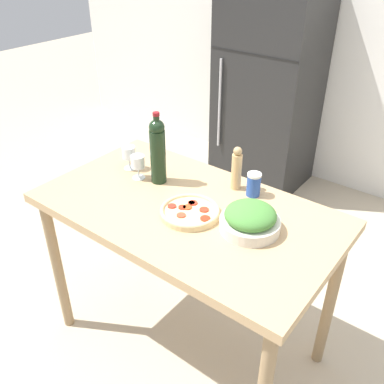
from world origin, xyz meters
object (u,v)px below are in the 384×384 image
refrigerator (268,91)px  pepper_mill (237,169)px  homemade_pizza (190,212)px  wine_glass_far (129,154)px  wine_glass_near (138,163)px  salad_bowl (250,219)px  wine_bottle (158,150)px  salt_canister (254,184)px

refrigerator → pepper_mill: (0.71, -1.62, 0.19)m
pepper_mill → homemade_pizza: pepper_mill is taller
refrigerator → homemade_pizza: size_ratio=6.23×
wine_glass_far → wine_glass_near: bearing=-22.7°
salad_bowl → wine_glass_near: bearing=177.3°
wine_glass_near → homemade_pizza: (0.41, -0.10, -0.07)m
pepper_mill → salad_bowl: bearing=-47.4°
wine_bottle → wine_glass_far: wine_bottle is taller
pepper_mill → salad_bowl: pepper_mill is taller
wine_glass_near → pepper_mill: size_ratio=0.57×
wine_glass_far → salad_bowl: wine_glass_far is taller
refrigerator → homemade_pizza: refrigerator is taller
wine_bottle → pepper_mill: size_ratio=1.65×
wine_glass_near → pepper_mill: 0.50m
wine_glass_near → wine_glass_far: size_ratio=1.00×
wine_glass_near → salt_canister: size_ratio=1.09×
pepper_mill → salad_bowl: (0.23, -0.25, -0.05)m
refrigerator → homemade_pizza: (0.67, -1.94, 0.10)m
salad_bowl → salt_canister: (-0.13, 0.25, 0.01)m
pepper_mill → salad_bowl: size_ratio=0.86×
wine_glass_far → pepper_mill: pepper_mill is taller
wine_bottle → homemade_pizza: bearing=-24.5°
wine_glass_near → salad_bowl: bearing=-2.7°
wine_glass_near → pepper_mill: bearing=26.2°
wine_glass_far → pepper_mill: (0.55, 0.17, 0.02)m
wine_glass_near → salad_bowl: (0.68, -0.03, -0.03)m
refrigerator → homemade_pizza: 2.05m
wine_glass_far → salad_bowl: bearing=-5.7°
wine_bottle → salt_canister: bearing=21.8°
wine_glass_near → refrigerator: bearing=98.2°
wine_bottle → salad_bowl: wine_bottle is taller
wine_glass_near → wine_bottle: bearing=21.1°
refrigerator → salad_bowl: 2.10m
salad_bowl → wine_bottle: bearing=172.9°
homemade_pizza → wine_bottle: bearing=155.5°
wine_bottle → homemade_pizza: (0.31, -0.14, -0.16)m
wine_glass_far → salad_bowl: 0.79m
wine_glass_far → homemade_pizza: bearing=-15.7°
wine_bottle → wine_glass_near: 0.14m
wine_glass_near → salt_canister: (0.55, 0.22, -0.03)m
refrigerator → wine_glass_far: refrigerator is taller
refrigerator → wine_glass_near: size_ratio=13.26×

